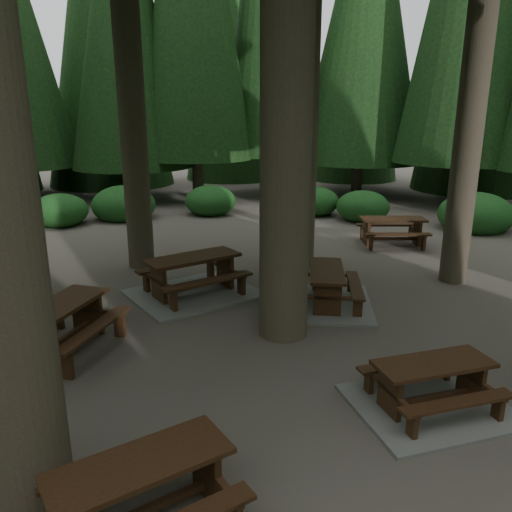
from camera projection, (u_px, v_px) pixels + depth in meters
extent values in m
plane|color=#544A44|center=(241.00, 343.00, 8.51)|extent=(80.00, 80.00, 0.00)
cube|color=gray|center=(429.00, 406.00, 6.65)|extent=(2.06, 1.73, 0.05)
cube|color=#34190F|center=(434.00, 364.00, 6.47)|extent=(1.58, 0.68, 0.05)
cube|color=#34190F|center=(409.00, 363.00, 7.02)|extent=(1.57, 0.29, 0.04)
cube|color=#34190F|center=(458.00, 403.00, 6.07)|extent=(1.57, 0.29, 0.04)
cube|color=#34190F|center=(390.00, 394.00, 6.39)|extent=(0.09, 0.48, 0.62)
cube|color=#34190F|center=(390.00, 391.00, 6.38)|extent=(0.13, 1.26, 0.05)
cube|color=#34190F|center=(471.00, 380.00, 6.74)|extent=(0.09, 0.48, 0.62)
cube|color=#34190F|center=(471.00, 376.00, 6.72)|extent=(0.13, 1.26, 0.05)
cube|color=#34190F|center=(430.00, 397.00, 6.61)|extent=(1.30, 0.13, 0.07)
cube|color=#34190F|center=(58.00, 307.00, 8.01)|extent=(1.56, 1.99, 0.06)
cube|color=#34190F|center=(28.00, 321.00, 8.26)|extent=(1.15, 1.76, 0.05)
cube|color=#34190F|center=(94.00, 329.00, 7.94)|extent=(1.15, 1.76, 0.05)
cube|color=#34190F|center=(29.00, 350.00, 7.43)|extent=(0.54, 0.36, 0.75)
cube|color=#34190F|center=(29.00, 347.00, 7.41)|extent=(1.36, 0.82, 0.06)
cube|color=#34190F|center=(87.00, 313.00, 8.82)|extent=(0.54, 0.36, 0.75)
cube|color=#34190F|center=(87.00, 309.00, 8.80)|extent=(1.36, 0.82, 0.06)
cube|color=#34190F|center=(62.00, 340.00, 8.18)|extent=(0.85, 1.40, 0.08)
cube|color=gray|center=(194.00, 293.00, 10.76)|extent=(3.12, 2.86, 0.05)
cube|color=#34190F|center=(193.00, 258.00, 10.53)|extent=(2.13, 1.42, 0.07)
cube|color=#34190F|center=(179.00, 265.00, 11.15)|extent=(1.96, 0.96, 0.06)
cube|color=#34190F|center=(209.00, 281.00, 10.10)|extent=(1.96, 0.96, 0.06)
cube|color=#34190F|center=(159.00, 284.00, 10.22)|extent=(0.30, 0.60, 0.79)
cube|color=#34190F|center=(159.00, 281.00, 10.20)|extent=(0.65, 1.53, 0.07)
cube|color=#34190F|center=(225.00, 271.00, 11.09)|extent=(0.30, 0.60, 0.79)
cube|color=#34190F|center=(225.00, 268.00, 11.07)|extent=(0.65, 1.53, 0.07)
cube|color=#34190F|center=(194.00, 286.00, 10.71)|extent=(1.58, 0.67, 0.09)
cube|color=#34190F|center=(393.00, 219.00, 14.59)|extent=(1.99, 1.16, 0.06)
cube|color=#34190F|center=(387.00, 225.00, 15.27)|extent=(1.87, 0.71, 0.05)
cube|color=#34190F|center=(398.00, 234.00, 14.08)|extent=(1.87, 0.71, 0.05)
cube|color=#34190F|center=(367.00, 232.00, 14.70)|extent=(0.22, 0.57, 0.75)
cube|color=#34190F|center=(367.00, 230.00, 14.68)|extent=(0.45, 1.48, 0.06)
cube|color=#34190F|center=(417.00, 232.00, 14.70)|extent=(0.22, 0.57, 0.75)
cube|color=#34190F|center=(417.00, 230.00, 14.68)|extent=(0.45, 1.48, 0.06)
cube|color=#34190F|center=(391.00, 239.00, 14.75)|extent=(1.53, 0.46, 0.08)
cube|color=#34190F|center=(140.00, 464.00, 4.56)|extent=(1.80, 1.16, 0.06)
cube|color=#34190F|center=(122.00, 456.00, 5.09)|extent=(1.66, 0.77, 0.05)
cube|color=#34190F|center=(206.00, 469.00, 5.02)|extent=(0.24, 0.51, 0.67)
cube|color=#34190F|center=(206.00, 465.00, 5.00)|extent=(0.51, 1.30, 0.06)
cube|color=#34190F|center=(144.00, 511.00, 4.71)|extent=(1.34, 0.53, 0.07)
cube|color=gray|center=(325.00, 303.00, 10.22)|extent=(2.47, 2.70, 0.05)
cube|color=#34190F|center=(327.00, 271.00, 10.03)|extent=(1.22, 1.85, 0.06)
cube|color=#34190F|center=(298.00, 283.00, 10.16)|extent=(0.81, 1.71, 0.05)
cube|color=#34190F|center=(355.00, 285.00, 10.05)|extent=(0.81, 1.71, 0.05)
cube|color=#34190F|center=(327.00, 301.00, 9.47)|extent=(0.52, 0.25, 0.69)
cube|color=#34190F|center=(327.00, 298.00, 9.45)|extent=(1.34, 0.55, 0.06)
cube|color=#34190F|center=(325.00, 277.00, 10.79)|extent=(0.52, 0.25, 0.69)
cube|color=#34190F|center=(325.00, 275.00, 10.78)|extent=(1.34, 0.55, 0.06)
cube|color=#34190F|center=(326.00, 296.00, 10.18)|extent=(0.56, 1.38, 0.08)
ellipsoid|color=#1E531C|center=(475.00, 218.00, 16.63)|extent=(2.42, 2.42, 1.49)
ellipsoid|color=#1E531C|center=(363.00, 210.00, 18.01)|extent=(1.90, 1.90, 1.17)
ellipsoid|color=#1E531C|center=(314.00, 204.00, 19.08)|extent=(1.84, 1.84, 1.13)
ellipsoid|color=#1E531C|center=(211.00, 204.00, 19.18)|extent=(1.95, 1.95, 1.20)
ellipsoid|color=#1E531C|center=(124.00, 208.00, 18.38)|extent=(2.31, 2.31, 1.42)
ellipsoid|color=#1E531C|center=(60.00, 214.00, 17.27)|extent=(1.93, 1.93, 1.19)
cone|color=black|center=(366.00, 6.00, 21.78)|extent=(5.73, 5.73, 13.48)
cone|color=black|center=(123.00, 7.00, 20.29)|extent=(5.17, 5.17, 12.91)
cone|color=black|center=(359.00, 1.00, 26.84)|extent=(5.26, 5.26, 19.02)
cone|color=black|center=(230.00, 31.00, 27.38)|extent=(5.34, 5.34, 16.14)
cone|color=black|center=(101.00, 16.00, 25.01)|extent=(6.57, 6.57, 16.86)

